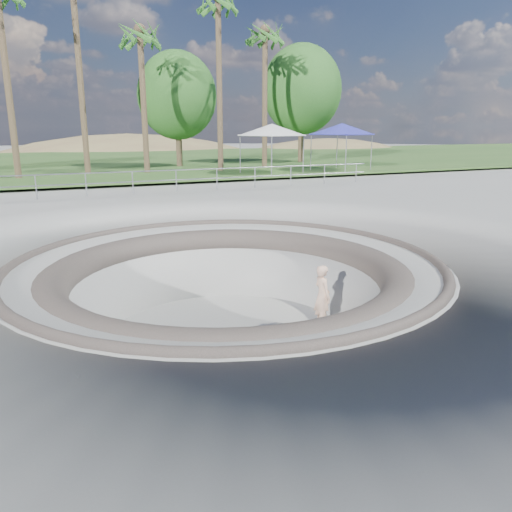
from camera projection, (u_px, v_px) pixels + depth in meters
name	position (u px, v px, depth m)	size (l,w,h in m)	color
ground	(227.00, 261.00, 11.92)	(180.00, 180.00, 0.00)	#989893
skate_bowl	(228.00, 332.00, 12.38)	(14.00, 14.00, 4.10)	#989893
grass_strip	(85.00, 162.00, 41.97)	(180.00, 36.00, 0.12)	#2F5622
distant_hills	(102.00, 206.00, 65.79)	(103.20, 45.00, 28.60)	brown
safety_railing	(133.00, 182.00, 22.37)	(25.00, 0.06, 1.03)	gray
skateboard	(321.00, 327.00, 12.74)	(0.80, 0.25, 0.08)	brown
skater	(322.00, 296.00, 12.53)	(0.59, 0.39, 1.62)	beige
canopy_white	(272.00, 130.00, 30.94)	(5.63, 5.63, 3.01)	gray
canopy_blue	(342.00, 129.00, 32.94)	(5.68, 5.68, 3.06)	gray
palm_d	(140.00, 39.00, 29.93)	(2.60, 2.60, 9.38)	brown
palm_e	(218.00, 8.00, 30.84)	(2.60, 2.60, 11.53)	brown
palm_f	(265.00, 39.00, 33.74)	(2.60, 2.60, 10.06)	brown
bushy_tree_mid	(177.00, 96.00, 35.68)	(5.69, 5.17, 8.21)	brown
bushy_tree_right	(302.00, 90.00, 40.10)	(6.49, 5.90, 9.36)	brown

